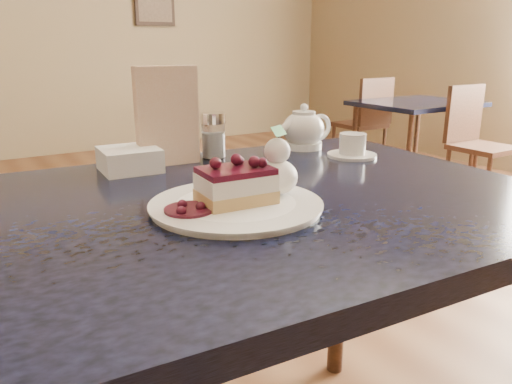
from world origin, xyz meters
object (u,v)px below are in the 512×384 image
bg_table_far_right (410,176)px  cheesecake_slice (236,186)px  dessert_plate (236,206)px  main_table (224,242)px  tea_set (313,134)px

bg_table_far_right → cheesecake_slice: bearing=-145.2°
bg_table_far_right → dessert_plate: bearing=-145.2°
cheesecake_slice → dessert_plate: bearing=0.0°
cheesecake_slice → main_table: bearing=90.0°
main_table → cheesecake_slice: size_ratio=9.98×
main_table → cheesecake_slice: (-0.00, -0.06, 0.13)m
cheesecake_slice → tea_set: tea_set is taller
main_table → dessert_plate: (-0.00, -0.06, 0.09)m
dessert_plate → cheesecake_slice: bearing=0.0°
main_table → tea_set: size_ratio=4.79×
main_table → bg_table_far_right: size_ratio=0.83×
main_table → bg_table_far_right: main_table is taller
main_table → bg_table_far_right: (2.82, 1.94, -0.68)m
dessert_plate → cheesecake_slice: (0.00, 0.00, 0.04)m
main_table → cheesecake_slice: cheesecake_slice is taller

